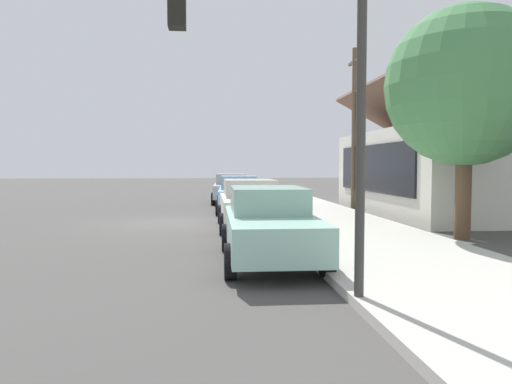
% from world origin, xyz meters
% --- Properties ---
extents(ground_plane, '(120.00, 120.00, 0.00)m').
position_xyz_m(ground_plane, '(0.00, 0.00, 0.00)').
color(ground_plane, '#4C4947').
extents(sidewalk_curb, '(60.00, 4.20, 0.16)m').
position_xyz_m(sidewalk_curb, '(0.00, 5.60, 0.08)').
color(sidewalk_curb, beige).
rests_on(sidewalk_curb, ground).
extents(car_silver, '(4.73, 2.22, 1.59)m').
position_xyz_m(car_silver, '(-9.06, 2.63, 0.82)').
color(car_silver, silver).
rests_on(car_silver, ground).
extents(car_skyblue, '(4.78, 2.13, 1.59)m').
position_xyz_m(car_skyblue, '(-3.89, 2.74, 0.82)').
color(car_skyblue, '#8CB7E0').
rests_on(car_skyblue, ground).
extents(car_ivory, '(4.80, 2.11, 1.59)m').
position_xyz_m(car_ivory, '(1.59, 2.78, 0.82)').
color(car_ivory, silver).
rests_on(car_ivory, ground).
extents(car_seafoam, '(4.71, 2.04, 1.59)m').
position_xyz_m(car_seafoam, '(7.21, 2.71, 0.82)').
color(car_seafoam, '#9ED1BC').
rests_on(car_seafoam, ground).
extents(storefront_building, '(11.37, 7.70, 5.62)m').
position_xyz_m(storefront_building, '(-2.32, 11.98, 1.91)').
color(storefront_building, silver).
rests_on(storefront_building, ground).
extents(shade_tree, '(4.39, 4.39, 6.44)m').
position_xyz_m(shade_tree, '(4.63, 8.47, 4.23)').
color(shade_tree, brown).
rests_on(shade_tree, ground).
extents(traffic_light_main, '(0.37, 2.79, 5.20)m').
position_xyz_m(traffic_light_main, '(10.65, 2.54, 3.49)').
color(traffic_light_main, '#383833').
rests_on(traffic_light_main, ground).
extents(utility_pole_wooden, '(1.80, 0.24, 7.50)m').
position_xyz_m(utility_pole_wooden, '(-4.76, 8.20, 3.93)').
color(utility_pole_wooden, brown).
rests_on(utility_pole_wooden, ground).
extents(fire_hydrant_red, '(0.22, 0.22, 0.71)m').
position_xyz_m(fire_hydrant_red, '(-1.72, 4.20, 0.50)').
color(fire_hydrant_red, red).
rests_on(fire_hydrant_red, sidewalk_curb).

